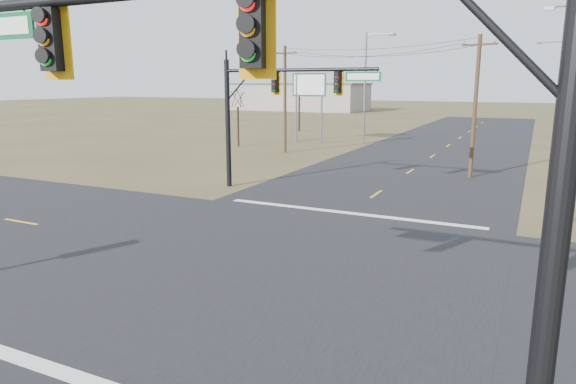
# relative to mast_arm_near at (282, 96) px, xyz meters

# --- Properties ---
(ground) EXTENTS (320.00, 320.00, 0.00)m
(ground) POSITION_rel_mast_arm_near_xyz_m (-4.12, 7.50, -5.61)
(ground) COLOR brown
(ground) RESTS_ON ground
(road_ew) EXTENTS (160.00, 14.00, 0.02)m
(road_ew) POSITION_rel_mast_arm_near_xyz_m (-4.12, 7.50, -5.60)
(road_ew) COLOR black
(road_ew) RESTS_ON ground
(road_ns) EXTENTS (14.00, 160.00, 0.02)m
(road_ns) POSITION_rel_mast_arm_near_xyz_m (-4.12, 7.50, -5.60)
(road_ns) COLOR black
(road_ns) RESTS_ON ground
(stop_bar_near) EXTENTS (12.00, 0.40, 0.01)m
(stop_bar_near) POSITION_rel_mast_arm_near_xyz_m (-4.12, 0.00, -5.58)
(stop_bar_near) COLOR silver
(stop_bar_near) RESTS_ON road_ns
(stop_bar_far) EXTENTS (12.00, 0.40, 0.01)m
(stop_bar_far) POSITION_rel_mast_arm_near_xyz_m (-4.12, 15.00, -5.58)
(stop_bar_far) COLOR silver
(stop_bar_far) RESTS_ON road_ns
(mast_arm_near) EXTENTS (11.22, 0.51, 7.74)m
(mast_arm_near) POSITION_rel_mast_arm_near_xyz_m (0.00, 0.00, 0.00)
(mast_arm_near) COLOR black
(mast_arm_near) RESTS_ON ground
(mast_arm_far) EXTENTS (8.84, 0.51, 7.06)m
(mast_arm_far) POSITION_rel_mast_arm_near_xyz_m (-9.41, 18.06, -0.51)
(mast_arm_far) COLOR black
(mast_arm_far) RESTS_ON ground
(pedestal_signal_ne) EXTENTS (0.67, 0.58, 3.82)m
(pedestal_signal_ne) POSITION_rel_mast_arm_near_xyz_m (4.31, 16.30, -2.77)
(pedestal_signal_ne) COLOR black
(pedestal_signal_ne) RESTS_ON ground
(utility_pole_near) EXTENTS (2.08, 0.61, 8.64)m
(utility_pole_near) POSITION_rel_mast_arm_near_xyz_m (-0.26, 26.90, -1.09)
(utility_pole_near) COLOR #49361F
(utility_pole_near) RESTS_ON ground
(utility_pole_far) EXTENTS (2.15, 0.32, 8.80)m
(utility_pole_far) POSITION_rel_mast_arm_near_xyz_m (-15.91, 32.52, -1.01)
(utility_pole_far) COLOR #49361F
(utility_pole_far) RESTS_ON ground
(highway_sign) EXTENTS (3.61, 0.19, 6.77)m
(highway_sign) POSITION_rel_mast_arm_near_xyz_m (-17.14, 40.36, -0.88)
(highway_sign) COLOR slate
(highway_sign) RESTS_ON ground
(streetlight_b) EXTENTS (2.84, 0.39, 10.15)m
(streetlight_b) POSITION_rel_mast_arm_near_xyz_m (4.94, 54.65, 0.09)
(streetlight_b) COLOR slate
(streetlight_b) RESTS_ON ground
(streetlight_c) EXTENTS (2.94, 0.48, 10.50)m
(streetlight_c) POSITION_rel_mast_arm_near_xyz_m (-11.87, 42.34, 0.29)
(streetlight_c) COLOR slate
(streetlight_c) RESTS_ON ground
(bare_tree_a) EXTENTS (2.35, 2.35, 5.75)m
(bare_tree_a) POSITION_rel_mast_arm_near_xyz_m (-21.76, 34.56, -1.06)
(bare_tree_a) COLOR black
(bare_tree_a) RESTS_ON ground
(bare_tree_b) EXTENTS (3.61, 3.61, 7.44)m
(bare_tree_b) POSITION_rel_mast_arm_near_xyz_m (-23.04, 51.00, 0.34)
(bare_tree_b) COLOR black
(bare_tree_b) RESTS_ON ground
(warehouse_left) EXTENTS (28.00, 14.00, 5.50)m
(warehouse_left) POSITION_rel_mast_arm_near_xyz_m (-44.12, 97.50, -2.86)
(warehouse_left) COLOR #A8A095
(warehouse_left) RESTS_ON ground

